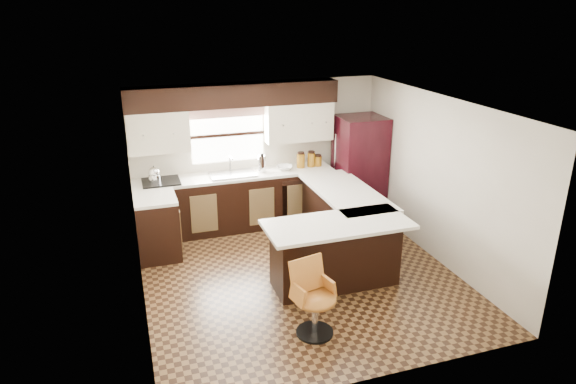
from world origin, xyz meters
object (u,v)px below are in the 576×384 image
object	(u,v)px
refrigerator	(359,168)
peninsula_return	(335,254)
peninsula_long	(342,221)
bar_chair	(315,300)

from	to	relation	value
refrigerator	peninsula_return	bearing A→B (deg)	-122.57
peninsula_long	refrigerator	size ratio (longest dim) A/B	1.08
bar_chair	peninsula_return	bearing A→B (deg)	42.49
peninsula_long	bar_chair	bearing A→B (deg)	-121.39
peninsula_long	peninsula_return	bearing A→B (deg)	-118.30
peninsula_return	bar_chair	bearing A→B (deg)	-124.34
refrigerator	bar_chair	size ratio (longest dim) A/B	2.02
peninsula_long	bar_chair	xyz separation A→B (m)	(-1.18, -1.93, -0.01)
peninsula_long	peninsula_return	xyz separation A→B (m)	(-0.53, -0.97, 0.00)
refrigerator	bar_chair	distance (m)	3.64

